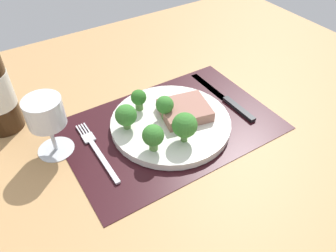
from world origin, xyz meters
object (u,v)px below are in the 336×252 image
steak (184,110)px  plate (171,123)px  knife (226,99)px  wine_glass (46,116)px  fork (97,150)px

steak → plate: bearing=-177.2°
knife → wine_glass: (-40.10, 6.10, 8.46)cm
steak → wine_glass: bearing=166.8°
wine_glass → knife: bearing=-8.7°
plate → knife: size_ratio=1.14×
plate → wine_glass: size_ratio=2.06×
plate → fork: 17.00cm
steak → fork: size_ratio=0.54×
fork → knife: (33.31, -0.89, 0.05)cm
knife → wine_glass: 41.44cm
steak → wine_glass: size_ratio=0.81×
knife → wine_glass: bearing=168.5°
fork → wine_glass: (-6.79, 5.21, 8.51)cm
knife → plate: bearing=179.0°
steak → fork: (-20.64, 1.24, -2.55)cm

